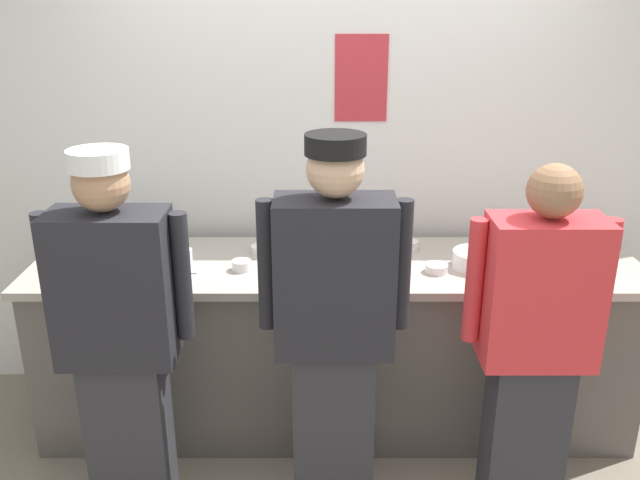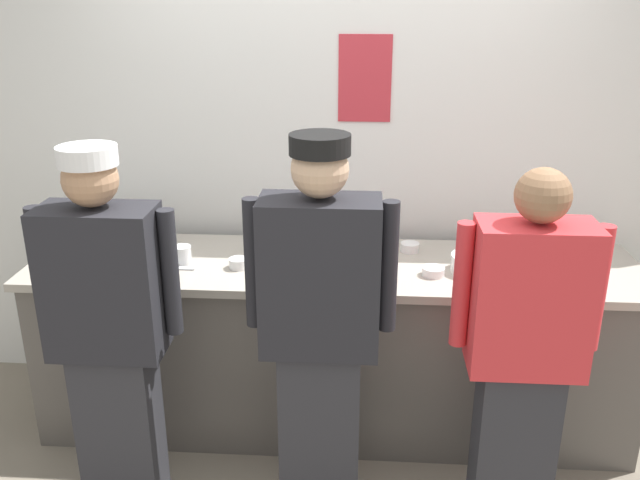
# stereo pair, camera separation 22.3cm
# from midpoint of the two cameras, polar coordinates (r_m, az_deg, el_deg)

# --- Properties ---
(ground_plane) EXTENTS (9.00, 9.00, 0.00)m
(ground_plane) POSITION_cam_midpoint_polar(r_m,az_deg,el_deg) (3.47, 2.70, -18.55)
(ground_plane) COLOR slate
(wall_back) EXTENTS (4.72, 0.11, 2.72)m
(wall_back) POSITION_cam_midpoint_polar(r_m,az_deg,el_deg) (3.66, 3.40, 7.47)
(wall_back) COLOR silver
(wall_back) RESTS_ON ground
(prep_counter) EXTENTS (3.01, 0.73, 0.91)m
(prep_counter) POSITION_cam_midpoint_polar(r_m,az_deg,el_deg) (3.53, 2.98, -8.81)
(prep_counter) COLOR #56514C
(prep_counter) RESTS_ON ground
(chef_near_left) EXTENTS (0.60, 0.24, 1.64)m
(chef_near_left) POSITION_cam_midpoint_polar(r_m,az_deg,el_deg) (2.87, -15.31, -7.45)
(chef_near_left) COLOR #2D2D33
(chef_near_left) RESTS_ON ground
(chef_center) EXTENTS (0.61, 0.24, 1.69)m
(chef_center) POSITION_cam_midpoint_polar(r_m,az_deg,el_deg) (2.74, 2.34, -7.40)
(chef_center) COLOR #2D2D33
(chef_center) RESTS_ON ground
(chef_far_right) EXTENTS (0.59, 0.24, 1.59)m
(chef_far_right) POSITION_cam_midpoint_polar(r_m,az_deg,el_deg) (2.85, 19.09, -8.94)
(chef_far_right) COLOR #2D2D33
(chef_far_right) RESTS_ON ground
(plate_stack_front) EXTENTS (0.23, 0.23, 0.08)m
(plate_stack_front) POSITION_cam_midpoint_polar(r_m,az_deg,el_deg) (3.32, 14.86, -1.97)
(plate_stack_front) COLOR white
(plate_stack_front) RESTS_ON prep_counter
(plate_stack_rear) EXTENTS (0.21, 0.21, 0.10)m
(plate_stack_rear) POSITION_cam_midpoint_polar(r_m,az_deg,el_deg) (3.43, 19.56, -1.63)
(plate_stack_rear) COLOR white
(plate_stack_rear) RESTS_ON prep_counter
(mixing_bowl_steel) EXTENTS (0.38, 0.38, 0.13)m
(mixing_bowl_steel) POSITION_cam_midpoint_polar(r_m,az_deg,el_deg) (3.54, -14.47, -0.13)
(mixing_bowl_steel) COLOR #B7BABF
(mixing_bowl_steel) RESTS_ON prep_counter
(sheet_tray) EXTENTS (0.43, 0.33, 0.02)m
(sheet_tray) POSITION_cam_midpoint_polar(r_m,az_deg,el_deg) (3.32, 2.34, -1.83)
(sheet_tray) COLOR #B7BABF
(sheet_tray) RESTS_ON prep_counter
(squeeze_bottle_primary) EXTENTS (0.06, 0.06, 0.20)m
(squeeze_bottle_primary) POSITION_cam_midpoint_polar(r_m,az_deg,el_deg) (3.11, 5.92, -1.78)
(squeeze_bottle_primary) COLOR red
(squeeze_bottle_primary) RESTS_ON prep_counter
(ramekin_orange_sauce) EXTENTS (0.10, 0.10, 0.04)m
(ramekin_orange_sauce) POSITION_cam_midpoint_polar(r_m,az_deg,el_deg) (3.47, -3.26, -0.64)
(ramekin_orange_sauce) COLOR white
(ramekin_orange_sauce) RESTS_ON prep_counter
(ramekin_yellow_sauce) EXTENTS (0.10, 0.10, 0.05)m
(ramekin_yellow_sauce) POSITION_cam_midpoint_polar(r_m,az_deg,el_deg) (3.51, 9.43, -0.60)
(ramekin_yellow_sauce) COLOR white
(ramekin_yellow_sauce) RESTS_ON prep_counter
(ramekin_green_sauce) EXTENTS (0.11, 0.11, 0.04)m
(ramekin_green_sauce) POSITION_cam_midpoint_polar(r_m,az_deg,el_deg) (3.24, 11.53, -2.62)
(ramekin_green_sauce) COLOR white
(ramekin_green_sauce) RESTS_ON prep_counter
(ramekin_red_sauce) EXTENTS (0.09, 0.09, 0.05)m
(ramekin_red_sauce) POSITION_cam_midpoint_polar(r_m,az_deg,el_deg) (3.27, -4.99, -1.97)
(ramekin_red_sauce) COLOR white
(ramekin_red_sauce) RESTS_ON prep_counter
(deli_cup) EXTENTS (0.09, 0.09, 0.09)m
(deli_cup) POSITION_cam_midpoint_polar(r_m,az_deg,el_deg) (3.35, -9.73, -1.28)
(deli_cup) COLOR white
(deli_cup) RESTS_ON prep_counter
(chefs_knife) EXTENTS (0.28, 0.03, 0.02)m
(chefs_knife) POSITION_cam_midpoint_polar(r_m,az_deg,el_deg) (3.32, -11.38, -2.30)
(chefs_knife) COLOR #B7BABF
(chefs_knife) RESTS_ON prep_counter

